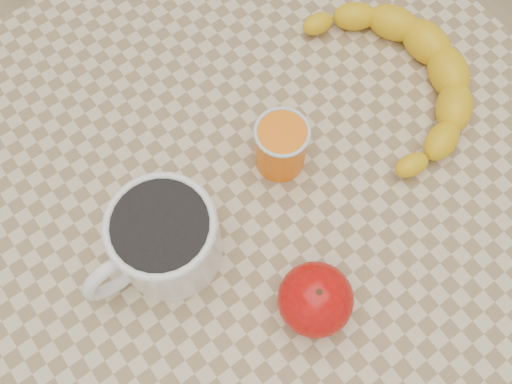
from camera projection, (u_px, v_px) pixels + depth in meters
ground at (256, 315)px, 1.34m from camera, size 3.00×3.00×0.00m
table at (256, 223)px, 0.72m from camera, size 0.80×0.80×0.75m
coffee_mug at (163, 239)px, 0.57m from camera, size 0.15×0.11×0.09m
orange_juice_glass at (281, 146)px, 0.63m from camera, size 0.06×0.06×0.07m
apple at (315, 299)px, 0.57m from camera, size 0.10×0.10×0.07m
banana at (398, 79)px, 0.68m from camera, size 0.39×0.42×0.05m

